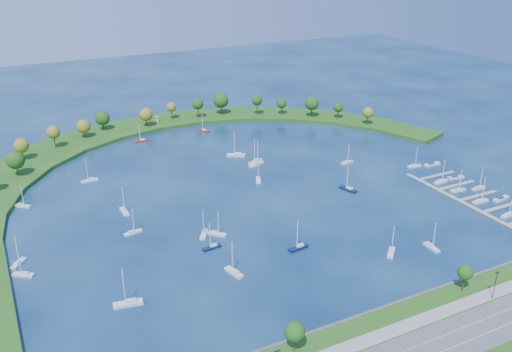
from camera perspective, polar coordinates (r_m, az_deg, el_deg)
name	(u,v)px	position (r m, az deg, el deg)	size (l,w,h in m)	color
ground	(251,189)	(261.55, -0.48, -1.39)	(700.00, 700.00, 0.00)	#071E42
south_shoreline	(440,343)	(176.08, 18.50, -16.01)	(420.00, 43.10, 11.60)	#1F5015
breakwater	(128,169)	(289.16, -13.11, 0.67)	(286.74, 247.64, 2.00)	#1F5015
breakwater_trees	(163,122)	(330.15, -9.63, 5.54)	(237.69, 89.34, 14.55)	#382314
harbor_tower	(157,119)	(356.83, -10.15, 5.76)	(2.60, 2.60, 3.97)	gray
dock_system	(482,203)	(267.35, 22.34, -2.60)	(24.28, 82.00, 1.60)	gray
moored_boat_0	(256,161)	(292.35, -0.04, 1.55)	(9.39, 6.03, 13.43)	silver
moored_boat_1	(347,162)	(295.75, 9.37, 1.47)	(7.43, 2.81, 10.66)	silver
moored_boat_2	(432,246)	(223.27, 17.67, -6.93)	(2.62, 7.77, 11.24)	silver
moored_boat_3	(90,180)	(281.60, -16.80, -0.38)	(8.36, 2.83, 12.10)	silver
moored_boat_4	(204,130)	(342.47, -5.44, 4.73)	(5.78, 7.48, 11.04)	#9A200E
moored_boat_5	(133,232)	(228.28, -12.59, -5.64)	(7.63, 3.40, 10.84)	silver
moored_boat_6	(23,205)	(265.22, -22.94, -2.79)	(6.81, 6.12, 10.54)	silver
moored_boat_7	(23,274)	(213.19, -22.89, -9.28)	(7.46, 6.07, 11.16)	silver
moored_boat_8	(391,252)	(215.53, 13.79, -7.61)	(7.21, 6.99, 11.54)	silver
moored_boat_9	(212,246)	(213.49, -4.57, -7.26)	(7.67, 2.88, 11.01)	#0A1841
moored_boat_10	(141,140)	(330.44, -11.74, 3.64)	(7.80, 3.42, 11.09)	#9A200E
moored_boat_11	(18,262)	(220.72, -23.33, -8.20)	(6.37, 7.23, 11.11)	silver
moored_boat_12	(217,233)	(222.42, -4.05, -5.90)	(6.67, 7.00, 11.12)	silver
moored_boat_13	(236,154)	(301.53, -2.06, 2.24)	(9.97, 7.45, 14.60)	silver
moored_boat_14	(204,233)	(222.61, -5.38, -5.92)	(6.12, 7.76, 11.52)	silver
moored_boat_15	(298,247)	(213.06, 4.40, -7.31)	(8.52, 3.31, 12.20)	#0A1841
moored_boat_16	(258,179)	(270.25, 0.24, -0.34)	(5.41, 8.02, 11.53)	silver
moored_boat_17	(257,164)	(289.02, 0.06, 1.29)	(9.57, 5.60, 13.59)	silver
moored_boat_18	(348,189)	(263.66, 9.49, -1.29)	(4.83, 9.27, 13.13)	#0A1841
moored_boat_19	(128,303)	(187.52, -13.04, -12.62)	(9.82, 4.33, 13.96)	silver
moored_boat_20	(234,272)	(198.10, -2.30, -9.83)	(4.11, 8.70, 12.34)	silver
moored_boat_21	(124,211)	(246.07, -13.45, -3.50)	(2.41, 8.36, 12.26)	silver
docked_boat_2	(508,214)	(259.76, 24.61, -3.62)	(8.14, 3.11, 11.66)	silver
docked_boat_4	(480,201)	(268.12, 22.16, -2.37)	(8.16, 2.34, 11.98)	silver
docked_boat_5	(501,199)	(274.50, 23.96, -2.14)	(9.13, 3.47, 1.82)	silver
docked_boat_6	(458,189)	(276.08, 20.11, -1.32)	(7.90, 3.12, 11.29)	silver
docked_boat_7	(479,188)	(281.83, 22.00, -1.11)	(7.67, 2.64, 11.09)	silver
docked_boat_8	(441,181)	(282.78, 18.55, -0.51)	(8.31, 3.00, 11.96)	silver
docked_boat_9	(456,177)	(290.52, 19.91, -0.12)	(8.77, 3.49, 1.74)	silver
docked_boat_10	(414,165)	(298.36, 16.02, 1.05)	(7.74, 2.96, 11.09)	silver
docked_boat_11	(432,164)	(303.36, 17.72, 1.17)	(9.23, 2.62, 1.88)	silver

